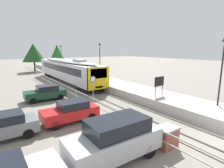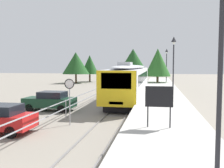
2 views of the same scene
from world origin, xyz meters
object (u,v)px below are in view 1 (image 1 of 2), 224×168
at_px(platform_lamp_far_end, 61,52).
at_px(parked_hatchback_grey, 1,127).
at_px(platform_notice_board, 159,82).
at_px(parked_hatchback_red, 71,111).
at_px(platform_lamp_mid_platform, 100,53).
at_px(brick_utility_cabinet, 166,137).
at_px(parked_suv_silver, 115,139).
at_px(commuter_train, 67,69).
at_px(speed_limit_sign, 93,83).
at_px(parked_hatchback_dark_green, 46,93).
at_px(platform_lamp_near_end, 223,57).

bearing_deg(platform_lamp_far_end, parked_hatchback_grey, -115.07).
xyz_separation_m(platform_notice_board, parked_hatchback_red, (-8.44, 0.89, -1.40)).
xyz_separation_m(platform_lamp_mid_platform, parked_hatchback_red, (-9.82, -12.22, -3.83)).
bearing_deg(platform_lamp_mid_platform, brick_utility_cabinet, -110.54).
relative_size(platform_notice_board, parked_suv_silver, 0.39).
height_order(commuter_train, brick_utility_cabinet, commuter_train).
distance_m(speed_limit_sign, parked_suv_silver, 8.61).
relative_size(speed_limit_sign, parked_hatchback_dark_green, 0.69).
height_order(platform_lamp_mid_platform, parked_hatchback_red, platform_lamp_mid_platform).
xyz_separation_m(platform_notice_board, parked_hatchback_dark_green, (-8.44, 7.69, -1.40)).
bearing_deg(platform_lamp_far_end, brick_utility_cabinet, -100.78).
distance_m(platform_lamp_near_end, parked_hatchback_grey, 15.61).
height_order(parked_suv_silver, parked_hatchback_dark_green, parked_suv_silver).
distance_m(speed_limit_sign, parked_hatchback_red, 4.21).
bearing_deg(commuter_train, parked_hatchback_grey, -122.35).
bearing_deg(brick_utility_cabinet, platform_lamp_far_end, 79.22).
relative_size(platform_lamp_near_end, platform_lamp_far_end, 1.00).
height_order(platform_lamp_near_end, brick_utility_cabinet, platform_lamp_near_end).
distance_m(platform_lamp_near_end, parked_hatchback_dark_green, 16.26).
bearing_deg(parked_hatchback_dark_green, platform_lamp_mid_platform, 28.90).
distance_m(parked_hatchback_red, parked_hatchback_dark_green, 6.80).
bearing_deg(commuter_train, platform_lamp_mid_platform, -36.44).
xyz_separation_m(platform_lamp_far_end, parked_hatchback_grey, (-14.14, -30.23, -3.83)).
bearing_deg(platform_lamp_near_end, commuter_train, 101.53).
relative_size(platform_lamp_near_end, platform_lamp_mid_platform, 1.00).
height_order(commuter_train, platform_lamp_near_end, platform_lamp_near_end).
bearing_deg(platform_lamp_far_end, speed_limit_sign, -103.49).
distance_m(platform_notice_board, speed_limit_sign, 6.20).
distance_m(parked_suv_silver, parked_hatchback_grey, 6.86).
bearing_deg(parked_hatchback_red, platform_lamp_far_end, 71.89).
xyz_separation_m(platform_lamp_mid_platform, platform_notice_board, (-1.38, -13.11, -2.44)).
bearing_deg(platform_notice_board, platform_lamp_far_end, 87.45).
distance_m(platform_lamp_far_end, brick_utility_cabinet, 37.08).
bearing_deg(brick_utility_cabinet, speed_limit_sign, 88.23).
relative_size(parked_suv_silver, parked_hatchback_dark_green, 1.14).
bearing_deg(brick_utility_cabinet, parked_suv_silver, 167.47).
bearing_deg(parked_hatchback_red, brick_utility_cabinet, -64.69).
bearing_deg(speed_limit_sign, parked_suv_silver, -111.94).
xyz_separation_m(speed_limit_sign, parked_hatchback_grey, (-7.52, -2.60, -1.33)).
bearing_deg(speed_limit_sign, commuter_train, 79.72).
relative_size(platform_lamp_near_end, brick_utility_cabinet, 4.42).
height_order(parked_suv_silver, parked_hatchback_red, parked_suv_silver).
bearing_deg(commuter_train, platform_lamp_far_end, 73.73).
distance_m(platform_lamp_mid_platform, platform_lamp_far_end, 17.80).
xyz_separation_m(platform_lamp_far_end, parked_hatchback_red, (-9.82, -30.02, -3.83)).
relative_size(platform_notice_board, parked_hatchback_grey, 0.45).
distance_m(platform_lamp_near_end, parked_suv_silver, 10.45).
height_order(platform_lamp_near_end, speed_limit_sign, platform_lamp_near_end).
distance_m(commuter_train, parked_hatchback_grey, 18.49).
relative_size(platform_lamp_far_end, parked_hatchback_dark_green, 1.32).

